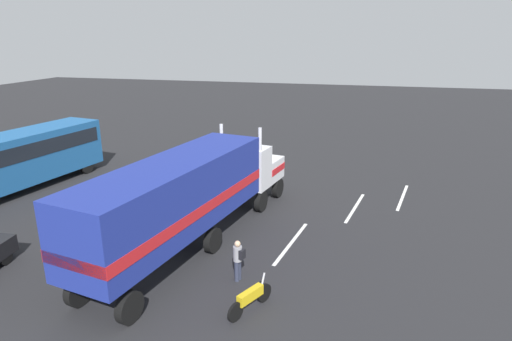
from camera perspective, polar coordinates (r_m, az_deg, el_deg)
name	(u,v)px	position (r m, az deg, el deg)	size (l,w,h in m)	color
ground_plane	(248,195)	(25.11, -1.11, -3.28)	(120.00, 120.00, 0.00)	#232326
lane_stripe_near	(291,243)	(19.66, 4.68, -9.47)	(4.40, 0.16, 0.01)	silver
lane_stripe_mid	(355,208)	(23.95, 12.91, -4.79)	(4.40, 0.16, 0.01)	silver
lane_stripe_far	(402,197)	(26.17, 18.74, -3.35)	(4.40, 0.16, 0.01)	silver
semi_truck	(190,192)	(18.58, -8.64, -2.79)	(14.37, 5.15, 4.50)	silver
person_bystander	(238,259)	(16.50, -2.37, -11.56)	(0.38, 0.48, 1.63)	#2D3347
parked_bus	(17,157)	(28.98, -28.99, 1.61)	(11.27, 4.34, 3.40)	#1E5999
motorcycle	(251,298)	(15.07, -0.73, -16.46)	(1.93, 1.03, 1.12)	black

